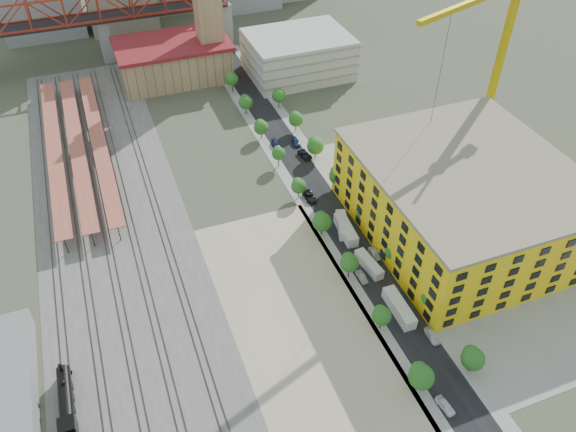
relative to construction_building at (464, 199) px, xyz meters
name	(u,v)px	position (x,y,z in m)	size (l,w,h in m)	color
ground	(267,219)	(-42.00, 20.00, -9.41)	(400.00, 400.00, 0.00)	#474C38
ballast_strip	(110,209)	(-78.00, 37.50, -9.38)	(36.00, 165.00, 0.06)	#605E59
dirt_lot	(298,317)	(-46.00, -11.50, -9.38)	(28.00, 67.00, 0.06)	tan
street_asphalt	(304,172)	(-26.00, 35.00, -9.38)	(12.00, 170.00, 0.06)	black
sidewalk_west	(285,176)	(-31.50, 35.00, -9.39)	(3.00, 170.00, 0.04)	gray
sidewalk_east	(322,168)	(-20.50, 35.00, -9.39)	(3.00, 170.00, 0.04)	gray
construction_pad	(467,226)	(3.00, 0.00, -9.38)	(50.00, 90.00, 0.06)	gray
rail_tracks	(103,211)	(-79.80, 37.50, -9.26)	(26.56, 160.00, 0.18)	#382B23
platform_canopies	(76,144)	(-83.00, 65.00, -5.42)	(16.00, 80.00, 4.12)	#C2624A
station_hall	(174,60)	(-47.00, 102.00, -2.74)	(38.00, 24.00, 13.10)	tan
parking_garage	(298,55)	(-6.00, 90.00, -2.41)	(34.00, 26.00, 14.00)	silver
truss_bridge	(98,9)	(-67.00, 125.00, 9.45)	(94.00, 9.60, 25.60)	gray
construction_building	(464,199)	(0.00, 0.00, 0.00)	(44.60, 50.60, 18.80)	#FDFF15
street_trees	(318,193)	(-26.00, 25.00, -9.41)	(15.40, 124.40, 8.00)	#25671F
distant_hills	(208,58)	(3.28, 280.00, -88.95)	(647.00, 264.00, 227.00)	#4C6B59
locomotive	(67,413)	(-92.00, -18.47, -7.38)	(2.82, 21.75, 5.44)	black
tower_crane	(499,39)	(22.83, 27.44, 24.15)	(48.51, 19.02, 54.38)	gold
site_trailer_a	(399,308)	(-26.00, -17.74, -8.00)	(2.71, 10.28, 2.81)	silver
site_trailer_b	(369,264)	(-26.00, -4.11, -8.21)	(2.30, 8.73, 2.39)	silver
site_trailer_c	(346,230)	(-26.00, 8.02, -8.02)	(2.66, 10.13, 2.77)	silver
site_trailer_d	(342,225)	(-26.00, 9.98, -8.18)	(2.37, 9.00, 2.46)	silver
car_0	(445,406)	(-29.00, -40.00, -8.68)	(1.72, 4.28, 1.46)	white
car_1	(362,277)	(-29.00, -6.59, -8.76)	(1.38, 3.97, 1.31)	gray
car_2	(310,197)	(-29.00, 23.53, -8.67)	(2.46, 5.33, 1.48)	black
car_3	(276,145)	(-29.00, 49.36, -8.74)	(1.89, 4.64, 1.35)	navy
car_4	(432,336)	(-23.00, -25.96, -8.66)	(1.77, 4.40, 1.50)	silver
car_5	(374,254)	(-23.00, -1.12, -8.72)	(1.47, 4.21, 1.39)	#A7A7AC
car_6	(305,155)	(-23.00, 41.42, -8.68)	(2.44, 5.28, 1.47)	black
car_7	(296,142)	(-23.00, 48.46, -8.76)	(1.83, 4.50, 1.31)	navy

